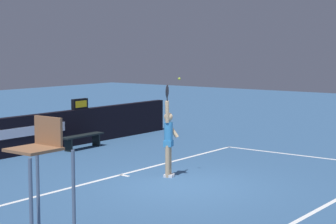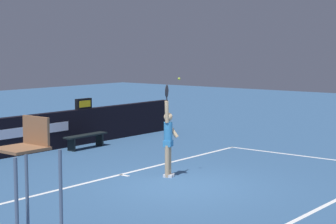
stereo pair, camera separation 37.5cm
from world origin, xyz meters
The scene contains 8 objects.
ground_plane centered at (0.00, 0.00, 0.00)m, with size 60.00×60.00×0.00m, color #335985.
court_lines centered at (0.00, -0.70, 0.00)m, with size 11.13×5.65×0.00m.
back_wall centered at (0.00, 6.48, 0.61)m, with size 14.81×0.26×1.23m.
speed_display centered at (2.87, 6.48, 1.41)m, with size 0.67×0.15×0.37m.
tennis_player centered at (0.60, 0.89, 1.01)m, with size 0.50×0.39×2.44m.
tennis_ball centered at (0.86, 0.74, 2.56)m, with size 0.07×0.07×0.07m.
umpire_chair centered at (-6.26, -2.07, 1.58)m, with size 0.79×0.79×2.43m.
courtside_bench_far centered at (2.25, 5.74, 0.36)m, with size 1.74×0.41×0.47m.
Camera 2 is at (-11.23, -8.56, 3.39)m, focal length 63.09 mm.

